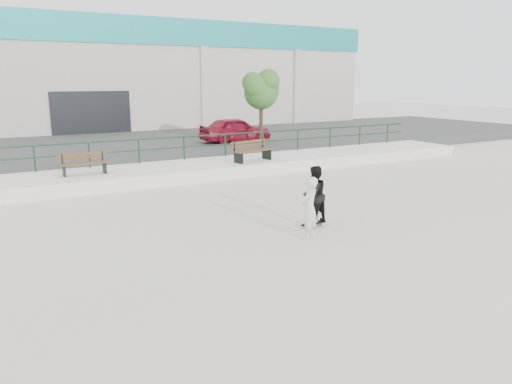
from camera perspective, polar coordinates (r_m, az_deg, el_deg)
ground at (r=12.38m, az=6.69°, el=-5.75°), size 120.00×120.00×0.00m
ledge at (r=20.49m, az=-9.37°, el=2.27°), size 30.00×3.00×0.50m
parking_strip at (r=28.51m, az=-15.52°, el=4.88°), size 60.00×14.00×0.50m
railing at (r=21.54m, az=-10.71°, el=5.40°), size 28.00×0.06×1.03m
commercial_building at (r=41.97m, az=-20.94°, el=12.81°), size 44.20×16.33×8.00m
bench_left at (r=19.38m, az=-19.07°, el=3.07°), size 1.73×0.54×0.79m
bench_right at (r=21.33m, az=-0.48°, el=4.72°), size 2.01×0.95×0.89m
tree at (r=26.44m, az=0.63°, el=11.75°), size 2.22×1.98×3.95m
red_car at (r=28.03m, az=-2.37°, el=7.14°), size 4.04×1.65×1.37m
skateboard at (r=13.69m, az=6.57°, el=-3.63°), size 0.80×0.31×0.09m
standing_skater at (r=13.48m, az=6.66°, el=-0.32°), size 0.86×0.72×1.58m
seated_skater at (r=12.45m, az=6.14°, el=-1.84°), size 0.69×0.61×1.58m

